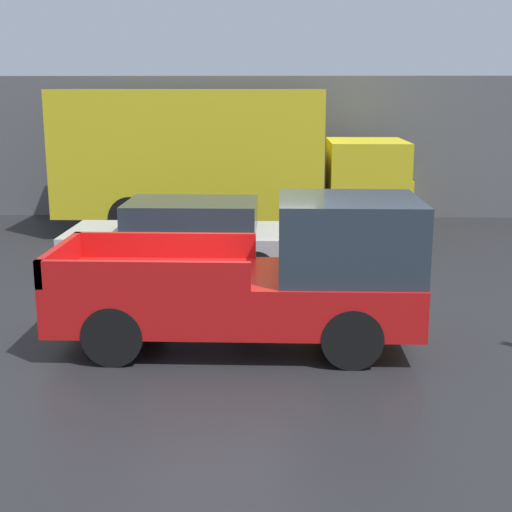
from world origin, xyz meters
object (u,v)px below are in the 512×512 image
object	(u,v)px
pickup_truck	(269,277)
newspaper_box	(404,200)
car	(187,238)
delivery_truck	(216,157)

from	to	relation	value
pickup_truck	newspaper_box	size ratio (longest dim) A/B	4.73
pickup_truck	car	size ratio (longest dim) A/B	1.13
pickup_truck	delivery_truck	bearing A→B (deg)	100.12
car	delivery_truck	bearing A→B (deg)	87.78
pickup_truck	newspaper_box	world-z (taller)	pickup_truck
delivery_truck	newspaper_box	bearing A→B (deg)	21.44
newspaper_box	delivery_truck	bearing A→B (deg)	-158.56
car	newspaper_box	bearing A→B (deg)	51.15
car	newspaper_box	xyz separation A→B (m)	(5.23, 6.50, -0.25)
delivery_truck	pickup_truck	bearing A→B (deg)	-79.88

